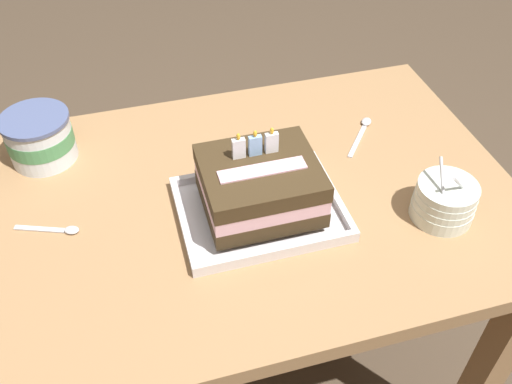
% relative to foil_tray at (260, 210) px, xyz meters
% --- Properties ---
extents(ground_plane, '(8.00, 8.00, 0.00)m').
position_rel_foil_tray_xyz_m(ground_plane, '(-0.00, 0.05, -0.75)').
color(ground_plane, '#4C3D2D').
extents(dining_table, '(1.03, 0.72, 0.74)m').
position_rel_foil_tray_xyz_m(dining_table, '(-0.00, 0.05, -0.13)').
color(dining_table, '#9E754C').
rests_on(dining_table, ground_plane).
extents(foil_tray, '(0.30, 0.24, 0.02)m').
position_rel_foil_tray_xyz_m(foil_tray, '(0.00, 0.00, 0.00)').
color(foil_tray, silver).
rests_on(foil_tray, dining_table).
extents(birthday_cake, '(0.21, 0.18, 0.15)m').
position_rel_foil_tray_xyz_m(birthday_cake, '(0.00, 0.00, 0.06)').
color(birthday_cake, '#3C2C19').
rests_on(birthday_cake, foil_tray).
extents(bowl_stack, '(0.12, 0.12, 0.12)m').
position_rel_foil_tray_xyz_m(bowl_stack, '(0.32, -0.10, 0.03)').
color(bowl_stack, silver).
rests_on(bowl_stack, dining_table).
extents(ice_cream_tub, '(0.14, 0.14, 0.10)m').
position_rel_foil_tray_xyz_m(ice_cream_tub, '(-0.39, 0.28, 0.04)').
color(ice_cream_tub, white).
rests_on(ice_cream_tub, dining_table).
extents(serving_spoon_near_tray, '(0.12, 0.06, 0.01)m').
position_rel_foil_tray_xyz_m(serving_spoon_near_tray, '(-0.36, 0.05, -0.00)').
color(serving_spoon_near_tray, silver).
rests_on(serving_spoon_near_tray, dining_table).
extents(serving_spoon_by_bowls, '(0.10, 0.12, 0.01)m').
position_rel_foil_tray_xyz_m(serving_spoon_by_bowls, '(0.29, 0.19, -0.00)').
color(serving_spoon_by_bowls, silver).
rests_on(serving_spoon_by_bowls, dining_table).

